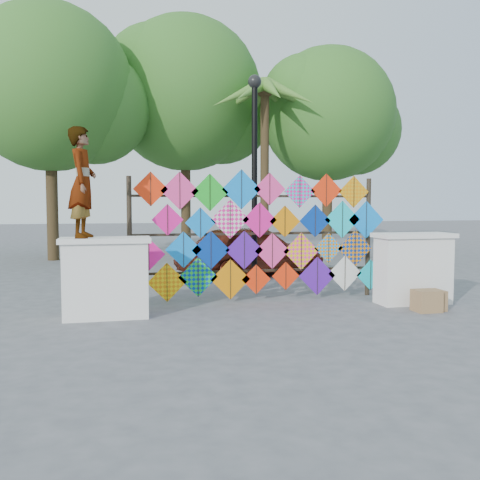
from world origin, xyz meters
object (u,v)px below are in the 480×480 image
Objects in this scene: vendor_woman at (82,182)px; lamppost at (254,161)px; kite_rack at (261,236)px; sedan at (252,250)px.

lamppost reaches higher than vendor_woman.
lamppost is (3.33, 2.20, 0.55)m from vendor_woman.
lamppost is at bearing -47.23° from vendor_woman.
sedan is (0.67, 3.37, -0.57)m from kite_rack.
vendor_woman is at bearing -163.54° from kite_rack.
vendor_woman is at bearing 121.56° from sedan.
kite_rack is at bearing 151.85° from sedan.
sedan is (3.80, 4.30, -1.50)m from vendor_woman.
kite_rack is at bearing -64.25° from vendor_woman.
lamppost is (-0.47, -2.10, 2.05)m from sedan.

